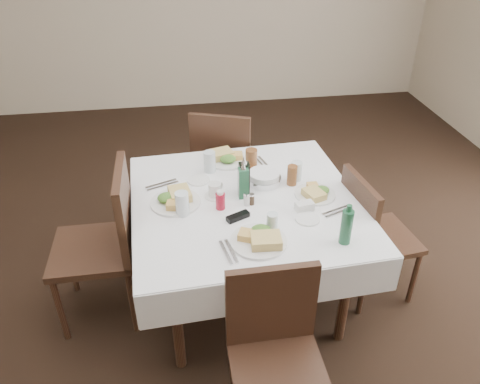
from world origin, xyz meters
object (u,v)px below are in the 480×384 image
(dining_table, at_px, (246,211))
(chair_north, at_px, (224,159))
(oil_cruet_dark, at_px, (244,177))
(green_bottle, at_px, (346,226))
(coffee_mug, at_px, (215,191))
(chair_south, at_px, (275,347))
(oil_cruet_green, at_px, (243,182))
(ketchup_bottle, at_px, (220,200))
(chair_east, at_px, (369,231))
(water_w, at_px, (182,204))
(water_s, at_px, (272,223))
(water_n, at_px, (210,162))
(chair_west, at_px, (108,237))
(water_e, at_px, (296,171))
(bread_basket, at_px, (264,178))

(dining_table, bearing_deg, chair_north, 91.47)
(oil_cruet_dark, xyz_separation_m, green_bottle, (0.44, -0.55, -0.01))
(dining_table, distance_m, coffee_mug, 0.22)
(green_bottle, bearing_deg, chair_south, -137.64)
(oil_cruet_green, bearing_deg, ketchup_bottle, -146.02)
(chair_east, height_order, water_w, water_w)
(oil_cruet_green, xyz_separation_m, ketchup_bottle, (-0.15, -0.10, -0.05))
(chair_east, xyz_separation_m, water_s, (-0.68, -0.23, 0.31))
(chair_east, height_order, ketchup_bottle, chair_east)
(water_s, relative_size, green_bottle, 0.48)
(water_n, bearing_deg, chair_south, -82.11)
(chair_west, bearing_deg, water_e, 8.42)
(bread_basket, relative_size, oil_cruet_dark, 0.84)
(chair_south, xyz_separation_m, bread_basket, (0.15, 1.05, 0.28))
(chair_west, bearing_deg, chair_north, 48.65)
(water_s, distance_m, coffee_mug, 0.46)
(chair_south, xyz_separation_m, water_w, (-0.37, 0.78, 0.31))
(water_n, relative_size, bread_basket, 0.65)
(dining_table, height_order, chair_north, chair_north)
(chair_south, relative_size, ketchup_bottle, 7.74)
(bread_basket, relative_size, ketchup_bottle, 1.82)
(green_bottle, bearing_deg, water_w, 155.12)
(oil_cruet_dark, bearing_deg, ketchup_bottle, -138.27)
(water_e, height_order, oil_cruet_green, oil_cruet_green)
(water_e, relative_size, water_w, 0.90)
(oil_cruet_dark, bearing_deg, water_n, 121.46)
(chair_west, distance_m, water_w, 0.52)
(bread_basket, bearing_deg, chair_north, 102.77)
(chair_north, xyz_separation_m, chair_east, (0.79, -1.00, -0.04))
(chair_north, xyz_separation_m, water_e, (0.37, -0.74, 0.28))
(chair_west, xyz_separation_m, oil_cruet_green, (0.81, 0.03, 0.29))
(water_e, distance_m, green_bottle, 0.65)
(oil_cruet_green, xyz_separation_m, green_bottle, (0.45, -0.50, -0.00))
(chair_north, bearing_deg, water_s, -84.81)
(water_w, bearing_deg, chair_south, -64.66)
(bread_basket, bearing_deg, oil_cruet_dark, -144.68)
(chair_west, relative_size, coffee_mug, 8.28)
(chair_east, relative_size, water_n, 6.39)
(water_s, xyz_separation_m, water_w, (-0.46, 0.23, 0.01))
(water_e, xyz_separation_m, oil_cruet_dark, (-0.35, -0.10, 0.05))
(chair_north, bearing_deg, chair_south, -89.40)
(chair_west, xyz_separation_m, water_s, (0.91, -0.32, 0.24))
(dining_table, relative_size, green_bottle, 6.06)
(water_s, bearing_deg, chair_south, -99.53)
(water_e, bearing_deg, bread_basket, 179.59)
(green_bottle, bearing_deg, coffee_mug, 139.18)
(water_s, relative_size, coffee_mug, 0.91)
(chair_north, distance_m, oil_cruet_green, 0.94)
(water_e, distance_m, oil_cruet_dark, 0.36)
(dining_table, bearing_deg, ketchup_bottle, -157.34)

